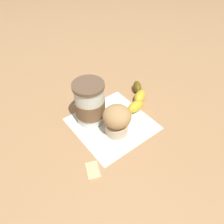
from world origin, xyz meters
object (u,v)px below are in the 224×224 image
Objects in this scene: muffin at (116,120)px; sugar_packet at (93,170)px; banana at (135,101)px; coffee_cup at (90,104)px.

muffin is 1.88× the size of sugar_packet.
sugar_packet is at bearing -138.36° from muffin.
sugar_packet is at bearing -139.89° from banana.
banana is (0.11, 0.08, -0.03)m from muffin.
coffee_cup reaches higher than muffin.
coffee_cup is 0.88× the size of banana.
coffee_cup is 2.68× the size of sugar_packet.
banana is (0.16, 0.00, -0.05)m from coffee_cup.
banana is 0.28m from sugar_packet.
muffin is at bearing 41.64° from sugar_packet.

